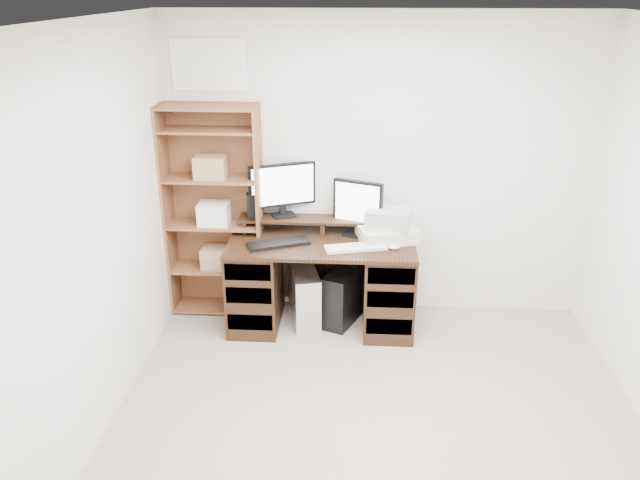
# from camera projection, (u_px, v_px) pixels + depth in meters

# --- Properties ---
(room) EXTENTS (3.54, 4.04, 2.54)m
(room) POSITION_uv_depth(u_px,v_px,m) (386.00, 275.00, 3.28)
(room) COLOR #A29082
(room) RESTS_ON ground
(desk) EXTENTS (1.50, 0.70, 0.75)m
(desk) POSITION_uv_depth(u_px,v_px,m) (322.00, 282.00, 5.15)
(desk) COLOR black
(desk) RESTS_ON ground
(riser_shelf) EXTENTS (1.40, 0.22, 0.12)m
(riser_shelf) POSITION_uv_depth(u_px,v_px,m) (323.00, 221.00, 5.17)
(riser_shelf) COLOR black
(riser_shelf) RESTS_ON desk
(monitor_wide) EXTENTS (0.53, 0.26, 0.45)m
(monitor_wide) POSITION_uv_depth(u_px,v_px,m) (282.00, 187.00, 5.13)
(monitor_wide) COLOR black
(monitor_wide) RESTS_ON riser_shelf
(monitor_small) EXTENTS (0.40, 0.22, 0.46)m
(monitor_small) POSITION_uv_depth(u_px,v_px,m) (358.00, 206.00, 5.06)
(monitor_small) COLOR black
(monitor_small) RESTS_ON desk
(speaker) EXTENTS (0.10, 0.10, 0.21)m
(speaker) POSITION_uv_depth(u_px,v_px,m) (252.00, 206.00, 5.12)
(speaker) COLOR black
(speaker) RESTS_ON riser_shelf
(keyboard_black) EXTENTS (0.52, 0.34, 0.03)m
(keyboard_black) POSITION_uv_depth(u_px,v_px,m) (278.00, 243.00, 4.94)
(keyboard_black) COLOR black
(keyboard_black) RESTS_ON desk
(keyboard_white) EXTENTS (0.50, 0.26, 0.02)m
(keyboard_white) POSITION_uv_depth(u_px,v_px,m) (356.00, 247.00, 4.87)
(keyboard_white) COLOR silver
(keyboard_white) RESTS_ON desk
(mouse) EXTENTS (0.10, 0.08, 0.04)m
(mouse) POSITION_uv_depth(u_px,v_px,m) (394.00, 247.00, 4.86)
(mouse) COLOR silver
(mouse) RESTS_ON desk
(printer) EXTENTS (0.52, 0.44, 0.11)m
(printer) POSITION_uv_depth(u_px,v_px,m) (387.00, 233.00, 5.02)
(printer) COLOR beige
(printer) RESTS_ON desk
(basket) EXTENTS (0.38, 0.29, 0.15)m
(basket) POSITION_uv_depth(u_px,v_px,m) (387.00, 218.00, 4.97)
(basket) COLOR #A3A8AE
(basket) RESTS_ON printer
(tower_silver) EXTENTS (0.31, 0.50, 0.47)m
(tower_silver) POSITION_uv_depth(u_px,v_px,m) (305.00, 296.00, 5.24)
(tower_silver) COLOR silver
(tower_silver) RESTS_ON ground
(tower_black) EXTENTS (0.37, 0.51, 0.47)m
(tower_black) POSITION_uv_depth(u_px,v_px,m) (344.00, 296.00, 5.25)
(tower_black) COLOR black
(tower_black) RESTS_ON ground
(bookshelf) EXTENTS (0.80, 0.30, 1.80)m
(bookshelf) POSITION_uv_depth(u_px,v_px,m) (214.00, 210.00, 5.20)
(bookshelf) COLOR brown
(bookshelf) RESTS_ON ground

